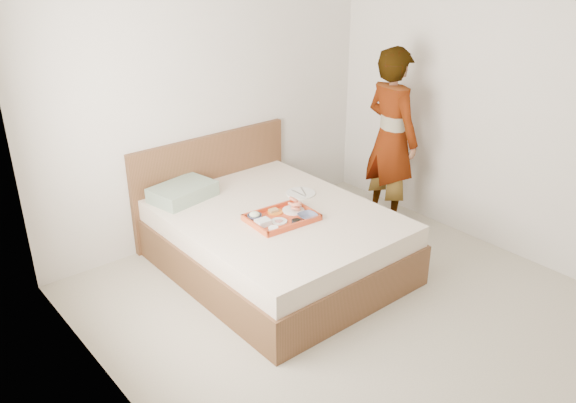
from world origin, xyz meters
The scene contains 18 objects.
ground centered at (0.00, 0.00, 0.00)m, with size 3.50×4.00×0.01m, color beige.
wall_back centered at (0.00, 2.00, 1.30)m, with size 3.50×0.01×2.60m, color silver.
wall_left centered at (-1.75, 0.00, 1.30)m, with size 0.01×4.00×2.60m, color silver.
wall_right centered at (1.75, 0.00, 1.30)m, with size 0.01×4.00×2.60m, color silver.
bed centered at (-0.06, 1.00, 0.27)m, with size 1.65×2.00×0.53m, color brown.
headboard centered at (-0.06, 1.97, 0.47)m, with size 1.65×0.06×0.95m, color brown.
pillow centered at (-0.50, 1.73, 0.59)m, with size 0.53×0.36×0.13m, color #91A68B.
tray centered at (-0.11, 0.86, 0.55)m, with size 0.53×0.39×0.05m, color #D35C29.
prawn_plate centered at (0.06, 0.91, 0.55)m, with size 0.18×0.18×0.01m, color white.
navy_bowl_big centered at (0.05, 0.73, 0.56)m, with size 0.15×0.15×0.04m, color #161F46.
sauce_dish centered at (-0.07, 0.71, 0.56)m, with size 0.08×0.08×0.03m, color black.
meat_plate centered at (-0.16, 0.82, 0.55)m, with size 0.13×0.13×0.01m, color white.
bread_plate centered at (-0.08, 0.98, 0.55)m, with size 0.13×0.13×0.01m, color orange.
salad_bowl centered at (-0.28, 0.99, 0.56)m, with size 0.12×0.12×0.04m, color #161F46.
plastic_tub centered at (-0.30, 0.86, 0.57)m, with size 0.11×0.09×0.05m, color silver.
cheese_round centered at (-0.29, 0.74, 0.56)m, with size 0.08×0.08×0.03m, color white.
dinner_plate centered at (0.35, 1.16, 0.54)m, with size 0.26×0.26×0.01m, color white.
person centered at (1.37, 1.02, 0.86)m, with size 0.63×0.41×1.73m, color white.
Camera 1 is at (-2.77, -2.42, 2.63)m, focal length 36.44 mm.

